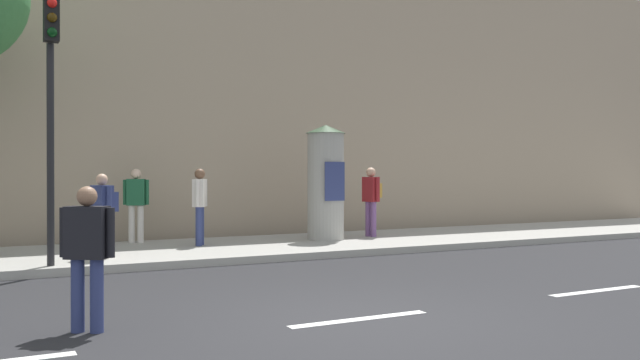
# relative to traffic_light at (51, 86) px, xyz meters

# --- Properties ---
(ground_plane) EXTENTS (80.00, 80.00, 0.00)m
(ground_plane) POSITION_rel_traffic_light_xyz_m (2.80, -5.24, -3.15)
(ground_plane) COLOR #232326
(sidewalk_curb) EXTENTS (36.00, 4.00, 0.15)m
(sidewalk_curb) POSITION_rel_traffic_light_xyz_m (2.80, 1.76, -3.07)
(sidewalk_curb) COLOR #9E9B93
(sidewalk_curb) RESTS_ON ground_plane
(lane_markings) EXTENTS (25.80, 0.16, 0.01)m
(lane_markings) POSITION_rel_traffic_light_xyz_m (2.80, -5.24, -3.15)
(lane_markings) COLOR silver
(lane_markings) RESTS_ON ground_plane
(building_backdrop) EXTENTS (36.00, 5.00, 8.16)m
(building_backdrop) POSITION_rel_traffic_light_xyz_m (2.80, 6.76, 0.93)
(building_backdrop) COLOR tan
(building_backdrop) RESTS_ON ground_plane
(traffic_light) EXTENTS (0.24, 0.45, 4.48)m
(traffic_light) POSITION_rel_traffic_light_xyz_m (0.00, 0.00, 0.00)
(traffic_light) COLOR black
(traffic_light) RESTS_ON sidewalk_curb
(poster_column) EXTENTS (0.95, 0.95, 2.72)m
(poster_column) POSITION_rel_traffic_light_xyz_m (6.23, 1.94, -1.62)
(poster_column) COLOR #9E9B93
(poster_column) RESTS_ON sidewalk_curb
(pedestrian_in_dark_shirt) EXTENTS (0.52, 0.43, 1.55)m
(pedestrian_in_dark_shirt) POSITION_rel_traffic_light_xyz_m (-0.08, -4.43, -2.25)
(pedestrian_in_dark_shirt) COLOR navy
(pedestrian_in_dark_shirt) RESTS_ON ground_plane
(pedestrian_with_bag) EXTENTS (0.54, 0.47, 1.67)m
(pedestrian_with_bag) POSITION_rel_traffic_light_xyz_m (2.11, 3.33, -2.01)
(pedestrian_with_bag) COLOR silver
(pedestrian_with_bag) RESTS_ON sidewalk_curb
(pedestrian_with_backpack) EXTENTS (0.44, 0.56, 1.72)m
(pedestrian_with_backpack) POSITION_rel_traffic_light_xyz_m (7.62, 2.10, -1.98)
(pedestrian_with_backpack) COLOR #724C84
(pedestrian_with_backpack) RESTS_ON sidewalk_curb
(pedestrian_tallest) EXTENTS (0.44, 0.59, 1.67)m
(pedestrian_tallest) POSITION_rel_traffic_light_xyz_m (3.20, 2.06, -2.01)
(pedestrian_tallest) COLOR navy
(pedestrian_tallest) RESTS_ON sidewalk_curb
(pedestrian_in_red_top) EXTENTS (0.47, 0.61, 1.55)m
(pedestrian_in_red_top) POSITION_rel_traffic_light_xyz_m (0.95, 0.72, -2.08)
(pedestrian_in_red_top) COLOR silver
(pedestrian_in_red_top) RESTS_ON sidewalk_curb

